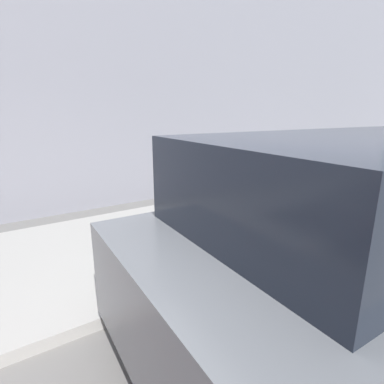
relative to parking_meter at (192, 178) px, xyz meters
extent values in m
plane|color=slate|center=(-0.40, -0.95, -1.25)|extent=(60.00, 60.00, 0.00)
cube|color=#9E9B96|center=(-0.40, 1.25, -1.19)|extent=(24.00, 2.80, 0.12)
cube|color=gray|center=(-0.40, 3.59, 1.62)|extent=(24.00, 0.30, 5.73)
cylinder|color=#2D2D30|center=(0.00, 0.00, -0.59)|extent=(0.06, 0.06, 1.07)
cube|color=slate|center=(0.00, 0.00, 0.10)|extent=(0.18, 0.12, 0.32)
cube|color=gray|center=(0.00, -0.06, 0.13)|extent=(0.10, 0.01, 0.11)
cylinder|color=black|center=(0.00, 0.00, 0.32)|extent=(0.21, 0.10, 0.21)
cylinder|color=black|center=(2.88, -0.48, -0.90)|extent=(0.70, 0.25, 0.69)
cylinder|color=black|center=(-0.17, -0.36, -0.90)|extent=(0.70, 0.25, 0.69)
cube|color=#595B60|center=(1.32, -1.29, -0.59)|extent=(4.99, 2.14, 0.79)
camera|label=1|loc=(-1.64, -2.51, 0.64)|focal=28.00mm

